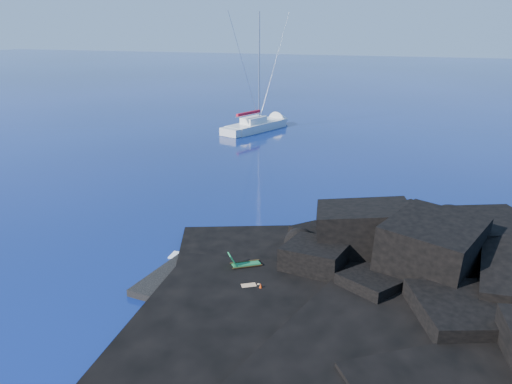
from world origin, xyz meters
TOP-DOWN VIEW (x-y plane):
  - ground at (0.00, 0.00)m, footprint 400.00×400.00m
  - headland at (13.00, 3.00)m, footprint 24.00×24.00m
  - beach at (4.50, 0.50)m, footprint 9.08×6.86m
  - surf_foam at (5.00, 5.00)m, footprint 10.00×8.00m
  - sailboat at (-7.37, 37.52)m, footprint 7.18×13.45m
  - deck_chair at (4.63, 1.78)m, footprint 1.73×1.50m
  - towel at (5.47, -0.13)m, footprint 2.37×2.01m
  - sunbather at (5.47, -0.13)m, footprint 1.90×1.44m
  - marker_cone at (6.09, -0.16)m, footprint 0.37×0.37m

SIDE VIEW (x-z plane):
  - ground at x=0.00m, z-range 0.00..0.00m
  - headland at x=13.00m, z-range -1.80..1.80m
  - beach at x=4.50m, z-range -0.35..0.35m
  - surf_foam at x=5.00m, z-range -0.03..0.03m
  - sailboat at x=-7.37m, z-range -6.97..6.97m
  - towel at x=5.47m, z-range 0.35..0.41m
  - sunbather at x=5.47m, z-range 0.41..0.67m
  - marker_cone at x=6.09m, z-range 0.35..0.85m
  - deck_chair at x=4.63m, z-range 0.35..1.46m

